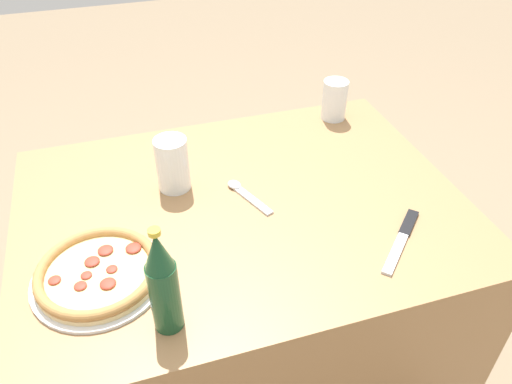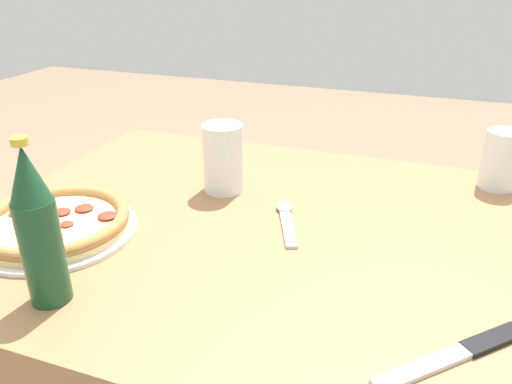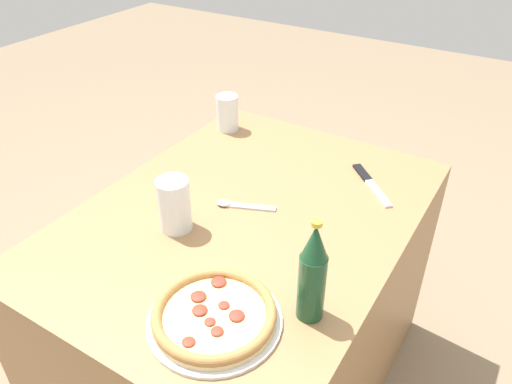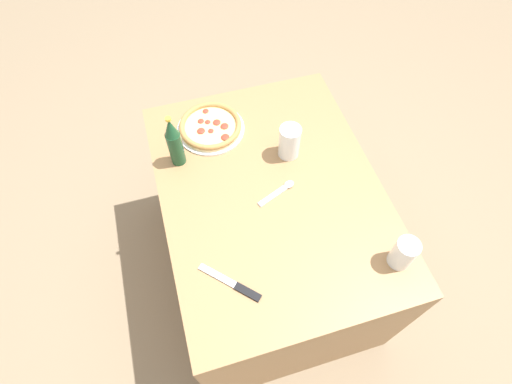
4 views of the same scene
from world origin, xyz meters
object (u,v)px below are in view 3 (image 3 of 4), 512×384
pizza_pepperoni (214,315)px  glass_iced_tea (175,207)px  glass_red_wine (227,114)px  spoon (237,205)px  knife (370,183)px  beer_bottle (313,273)px

pizza_pepperoni → glass_iced_tea: glass_iced_tea is taller
glass_red_wine → spoon: 0.48m
knife → beer_bottle: bearing=7.8°
pizza_pepperoni → knife: 0.67m
glass_iced_tea → knife: (-0.46, 0.35, -0.06)m
glass_iced_tea → knife: glass_iced_tea is taller
glass_iced_tea → glass_red_wine: bearing=-158.9°
glass_iced_tea → beer_bottle: size_ratio=0.58×
glass_red_wine → pizza_pepperoni: bearing=32.5°
beer_bottle → pizza_pepperoni: bearing=-52.2°
knife → glass_red_wine: bearing=-98.0°
glass_red_wine → knife: 0.56m
glass_iced_tea → knife: bearing=142.8°
beer_bottle → spoon: size_ratio=1.47×
spoon → glass_red_wine: bearing=-142.6°
knife → glass_iced_tea: bearing=-37.2°
glass_red_wine → spoon: bearing=37.4°
glass_red_wine → spoon: size_ratio=0.75×
glass_red_wine → beer_bottle: (0.62, 0.63, 0.06)m
knife → spoon: (0.30, -0.27, 0.00)m
glass_red_wine → knife: (0.08, 0.55, -0.05)m
pizza_pepperoni → spoon: bearing=-153.1°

